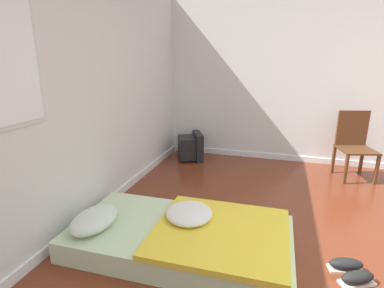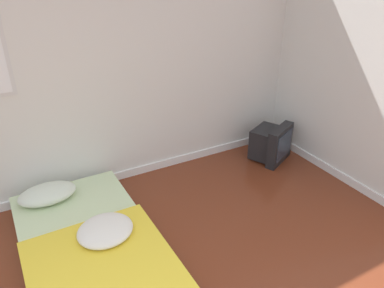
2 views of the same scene
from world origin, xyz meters
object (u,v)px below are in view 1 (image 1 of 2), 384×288
at_px(mattress_bed, 181,235).
at_px(crt_tv, 191,147).
at_px(sneaker_pair, 352,271).
at_px(wooden_chair, 354,140).

xyz_separation_m(mattress_bed, crt_tv, (2.36, 0.61, 0.08)).
bearing_deg(sneaker_pair, wooden_chair, -9.60).
xyz_separation_m(mattress_bed, wooden_chair, (2.32, -1.76, 0.40)).
distance_m(wooden_chair, sneaker_pair, 2.37).
relative_size(mattress_bed, sneaker_pair, 5.73).
height_order(mattress_bed, sneaker_pair, mattress_bed).
distance_m(crt_tv, sneaker_pair, 3.06).
bearing_deg(sneaker_pair, crt_tv, 40.53).
xyz_separation_m(mattress_bed, sneaker_pair, (0.03, -1.37, -0.08)).
bearing_deg(wooden_chair, mattress_bed, 142.77).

